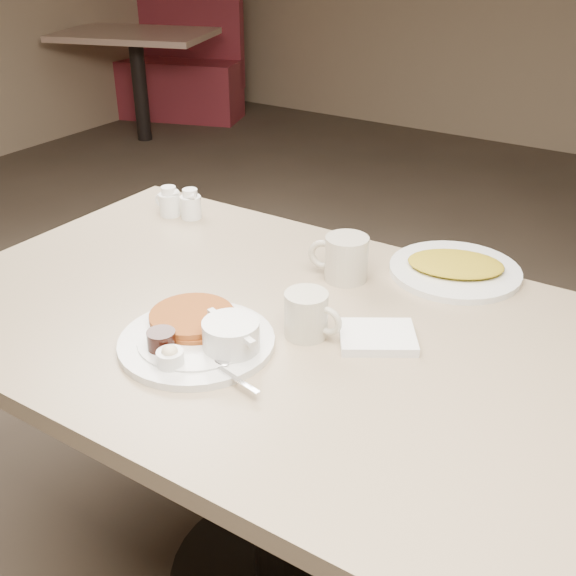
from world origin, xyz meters
The scene contains 9 objects.
diner_table centered at (0.00, 0.00, 0.58)m, with size 1.50×0.90×0.75m.
main_plate centered at (-0.08, -0.15, 0.77)m, with size 0.38×0.38×0.07m.
coffee_mug_near centered at (0.06, -0.01, 0.80)m, with size 0.12×0.09×0.09m.
napkin centered at (0.19, 0.04, 0.76)m, with size 0.18×0.17×0.02m.
coffee_mug_far centered at (0.01, 0.23, 0.80)m, with size 0.14×0.11×0.10m.
creamer_left centered at (-0.56, 0.30, 0.79)m, with size 0.08×0.07×0.08m.
creamer_right centered at (-0.50, 0.32, 0.79)m, with size 0.07×0.07×0.08m.
hash_plate centered at (0.21, 0.39, 0.76)m, with size 0.38×0.38×0.04m.
booth_back_left centered at (-3.15, 3.23, 0.41)m, with size 1.35×1.46×1.12m.
Camera 1 is at (0.65, -0.98, 1.47)m, focal length 43.41 mm.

